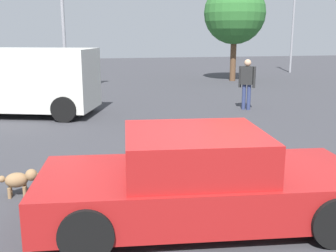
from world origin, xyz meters
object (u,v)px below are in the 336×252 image
object	(u,v)px
sedan_foreground	(199,181)
dog	(20,179)
light_post_mid	(294,12)
van_white	(16,79)
pedestrian	(247,80)

from	to	relation	value
sedan_foreground	dog	xyz separation A→B (m)	(-2.51, 1.48, -0.31)
sedan_foreground	light_post_mid	xyz separation A→B (m)	(12.77, 20.08, 3.38)
dog	light_post_mid	distance (m)	24.35
light_post_mid	van_white	bearing A→B (deg)	-144.54
van_white	dog	bearing A→B (deg)	115.68
pedestrian	dog	bearing A→B (deg)	-10.23
sedan_foreground	light_post_mid	bearing A→B (deg)	64.65
sedan_foreground	pedestrian	distance (m)	8.80
dog	pedestrian	size ratio (longest dim) A/B	0.35
sedan_foreground	van_white	size ratio (longest dim) A/B	0.86
van_white	pedestrian	distance (m)	7.53
van_white	sedan_foreground	bearing A→B (deg)	130.19
van_white	light_post_mid	xyz separation A→B (m)	(16.13, 11.49, 2.82)
sedan_foreground	dog	distance (m)	2.93
dog	light_post_mid	world-z (taller)	light_post_mid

